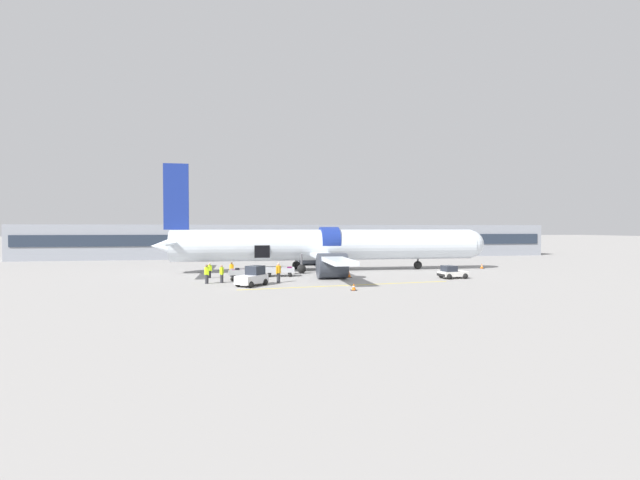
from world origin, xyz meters
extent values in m
plane|color=gray|center=(0.00, 0.00, 0.00)|extent=(500.00, 500.00, 0.00)
cube|color=yellow|center=(-0.04, -7.28, 0.00)|extent=(19.68, 2.72, 0.01)
cube|color=gray|center=(0.00, 33.04, 2.84)|extent=(91.02, 10.68, 5.68)
cube|color=#232D3D|center=(0.00, 27.64, 3.12)|extent=(89.20, 0.16, 1.82)
cylinder|color=silver|center=(0.65, 5.84, 3.10)|extent=(36.24, 3.63, 3.63)
sphere|color=silver|center=(18.77, 5.84, 3.10)|extent=(3.45, 3.45, 3.45)
cone|color=silver|center=(-17.47, 5.84, 3.10)|extent=(4.18, 3.34, 3.34)
cylinder|color=navy|center=(0.65, 5.80, 3.42)|extent=(2.17, 3.64, 3.64)
cube|color=navy|center=(-16.79, 5.84, 8.61)|extent=(2.72, 0.28, 7.39)
cube|color=silver|center=(-16.94, 1.66, 3.46)|extent=(0.89, 8.35, 0.20)
cube|color=silver|center=(-16.94, 10.02, 3.46)|extent=(0.89, 8.35, 0.20)
cube|color=silver|center=(-0.80, -2.17, 2.10)|extent=(2.11, 14.92, 0.40)
cube|color=silver|center=(-0.80, 13.84, 2.10)|extent=(2.11, 14.92, 0.40)
cylinder|color=#333842|center=(-0.60, -2.24, 1.31)|extent=(2.91, 2.55, 2.55)
cylinder|color=#333842|center=(-0.60, 13.92, 1.31)|extent=(2.91, 2.55, 2.55)
cube|color=black|center=(-7.32, 4.04, 2.46)|extent=(1.70, 0.12, 1.40)
cylinder|color=#56565B|center=(11.89, 5.84, 1.35)|extent=(0.22, 0.22, 1.68)
sphere|color=black|center=(11.89, 5.84, 0.51)|extent=(1.02, 1.02, 1.02)
cylinder|color=#56565B|center=(-2.97, 3.32, 1.35)|extent=(0.22, 0.22, 1.68)
sphere|color=black|center=(-2.97, 3.32, 0.51)|extent=(1.02, 1.02, 1.02)
cylinder|color=#56565B|center=(-2.97, 8.35, 1.35)|extent=(0.22, 0.22, 1.68)
sphere|color=black|center=(-2.97, 8.35, 0.51)|extent=(1.02, 1.02, 1.02)
cube|color=silver|center=(-8.63, -6.21, 0.60)|extent=(3.03, 3.24, 0.72)
cube|color=#232833|center=(-8.30, -5.80, 1.35)|extent=(1.83, 1.84, 0.78)
cube|color=black|center=(-7.66, -5.02, 0.45)|extent=(1.12, 0.94, 0.36)
sphere|color=black|center=(-7.44, -5.87, 0.28)|extent=(0.56, 0.56, 0.56)
sphere|color=black|center=(-8.54, -4.98, 0.28)|extent=(0.56, 0.56, 0.56)
sphere|color=black|center=(-8.71, -7.44, 0.28)|extent=(0.56, 0.56, 0.56)
sphere|color=black|center=(-9.82, -6.54, 0.28)|extent=(0.56, 0.56, 0.56)
cube|color=silver|center=(11.57, -3.93, 0.48)|extent=(2.83, 1.77, 0.48)
cube|color=#232833|center=(11.10, -3.98, 1.01)|extent=(1.34, 1.39, 0.59)
cube|color=black|center=(10.18, -4.07, 0.38)|extent=(0.26, 1.35, 0.24)
sphere|color=black|center=(10.58, -3.31, 0.28)|extent=(0.56, 0.56, 0.56)
sphere|color=black|center=(10.73, -4.73, 0.28)|extent=(0.56, 0.56, 0.56)
sphere|color=black|center=(12.40, -3.12, 0.28)|extent=(0.56, 0.56, 0.56)
sphere|color=black|center=(12.55, -4.54, 0.28)|extent=(0.56, 0.56, 0.56)
cube|color=#999BA0|center=(-9.32, -1.77, 0.59)|extent=(3.00, 1.91, 0.05)
cube|color=#999BA0|center=(-7.92, -1.87, 0.83)|extent=(0.18, 1.71, 0.44)
cube|color=#999BA0|center=(-9.38, -2.60, 0.83)|extent=(2.82, 0.25, 0.44)
cube|color=#999BA0|center=(-9.27, -0.95, 0.83)|extent=(2.82, 0.25, 0.44)
cube|color=#333338|center=(-7.44, -1.90, 0.34)|extent=(0.90, 0.14, 0.06)
sphere|color=black|center=(-8.38, -2.70, 0.20)|extent=(0.40, 0.40, 0.40)
sphere|color=black|center=(-8.26, -0.99, 0.20)|extent=(0.40, 0.40, 0.40)
sphere|color=black|center=(-10.39, -2.56, 0.20)|extent=(0.40, 0.40, 0.40)
sphere|color=black|center=(-10.27, -0.85, 0.20)|extent=(0.40, 0.40, 0.40)
cube|color=#721951|center=(-10.21, -1.39, 0.81)|extent=(0.49, 0.26, 0.39)
cube|color=black|center=(-9.93, -2.07, 0.92)|extent=(0.43, 0.32, 0.62)
cube|color=olive|center=(-8.87, -1.51, 0.88)|extent=(0.56, 0.24, 0.53)
cube|color=#721951|center=(-9.21, -1.55, 0.76)|extent=(0.37, 0.22, 0.29)
cube|color=#B7BABF|center=(-5.60, 1.00, 0.46)|extent=(3.19, 1.76, 0.05)
cube|color=#B7BABF|center=(-4.09, 0.89, 0.70)|extent=(0.17, 1.55, 0.42)
cube|color=#B7BABF|center=(-5.65, 0.26, 0.70)|extent=(3.02, 0.27, 0.42)
cube|color=#B7BABF|center=(-5.55, 1.74, 0.70)|extent=(3.02, 0.27, 0.42)
cube|color=#333338|center=(-3.61, 0.86, 0.27)|extent=(0.90, 0.14, 0.06)
sphere|color=black|center=(-4.58, 0.15, 0.20)|extent=(0.40, 0.40, 0.40)
sphere|color=black|center=(-4.47, 1.70, 0.20)|extent=(0.40, 0.40, 0.40)
sphere|color=black|center=(-6.73, 0.30, 0.20)|extent=(0.40, 0.40, 0.40)
sphere|color=black|center=(-6.63, 1.85, 0.20)|extent=(0.40, 0.40, 0.40)
cube|color=#4C1E1E|center=(-5.11, 0.73, 0.66)|extent=(0.35, 0.28, 0.34)
cube|color=#1E2347|center=(-6.50, 0.90, 0.67)|extent=(0.50, 0.24, 0.36)
cube|color=#721951|center=(-4.54, 1.16, 0.74)|extent=(0.48, 0.19, 0.50)
cube|color=#14472D|center=(-5.72, 0.71, 0.74)|extent=(0.55, 0.37, 0.49)
cylinder|color=#2D2D33|center=(-10.58, 1.00, 0.38)|extent=(0.39, 0.39, 0.76)
cylinder|color=orange|center=(-10.58, 1.00, 1.06)|extent=(0.50, 0.50, 0.60)
sphere|color=brown|center=(-10.58, 1.00, 1.46)|extent=(0.21, 0.21, 0.21)
cylinder|color=orange|center=(-10.41, 0.88, 0.99)|extent=(0.16, 0.16, 0.55)
cylinder|color=orange|center=(-10.75, 1.13, 0.99)|extent=(0.16, 0.16, 0.55)
cylinder|color=#2D2D33|center=(-12.64, -4.04, 0.43)|extent=(0.44, 0.44, 0.85)
cylinder|color=#B7E019|center=(-12.64, -4.04, 1.19)|extent=(0.56, 0.56, 0.67)
sphere|color=brown|center=(-12.64, -4.04, 1.64)|extent=(0.24, 0.24, 0.24)
cylinder|color=#B7E019|center=(-12.48, -4.21, 1.11)|extent=(0.18, 0.18, 0.62)
cylinder|color=#B7E019|center=(-12.81, -3.87, 1.11)|extent=(0.18, 0.18, 0.62)
cylinder|color=#2D2D33|center=(-6.13, -4.32, 0.45)|extent=(0.46, 0.46, 0.89)
cylinder|color=orange|center=(-6.13, -4.32, 1.25)|extent=(0.59, 0.59, 0.70)
sphere|color=tan|center=(-6.13, -4.32, 1.72)|extent=(0.25, 0.25, 0.25)
cylinder|color=orange|center=(-5.95, -4.15, 1.17)|extent=(0.19, 0.19, 0.65)
cylinder|color=orange|center=(-6.30, -4.50, 1.17)|extent=(0.19, 0.19, 0.65)
cylinder|color=#2D2D33|center=(-11.33, -3.63, 0.40)|extent=(0.34, 0.34, 0.80)
cylinder|color=#B7E019|center=(-11.33, -3.63, 1.12)|extent=(0.43, 0.43, 0.63)
sphere|color=#9E7556|center=(-11.33, -3.63, 1.55)|extent=(0.22, 0.22, 0.22)
cylinder|color=#B7E019|center=(-11.30, -3.85, 1.05)|extent=(0.14, 0.14, 0.58)
cylinder|color=#B7E019|center=(-11.37, -3.40, 1.05)|extent=(0.14, 0.14, 0.58)
cylinder|color=black|center=(-12.76, 0.55, 0.37)|extent=(0.37, 0.37, 0.75)
cylinder|color=#B7E019|center=(-12.76, 0.55, 1.04)|extent=(0.47, 0.47, 0.59)
sphere|color=tan|center=(-12.76, 0.55, 1.44)|extent=(0.21, 0.21, 0.21)
cylinder|color=#B7E019|center=(-12.58, 0.45, 0.98)|extent=(0.15, 0.15, 0.54)
cylinder|color=#B7E019|center=(-12.95, 0.65, 0.98)|extent=(0.15, 0.15, 0.54)
cube|color=black|center=(20.17, 5.26, 0.01)|extent=(0.55, 0.55, 0.03)
cone|color=orange|center=(20.17, 5.26, 0.30)|extent=(0.41, 0.41, 0.59)
cylinder|color=white|center=(20.17, 5.26, 0.33)|extent=(0.24, 0.24, 0.07)
cube|color=black|center=(-0.44, -10.38, 0.01)|extent=(0.49, 0.49, 0.03)
cone|color=orange|center=(-0.44, -10.38, 0.29)|extent=(0.36, 0.36, 0.59)
cylinder|color=white|center=(-0.44, -10.38, 0.32)|extent=(0.21, 0.21, 0.07)
cube|color=black|center=(1.37, -1.37, 0.01)|extent=(0.54, 0.54, 0.03)
cone|color=orange|center=(1.37, -1.37, 0.35)|extent=(0.40, 0.40, 0.70)
cylinder|color=white|center=(1.37, -1.37, 0.38)|extent=(0.23, 0.23, 0.08)
camera|label=1|loc=(-9.09, -44.12, 5.06)|focal=24.00mm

